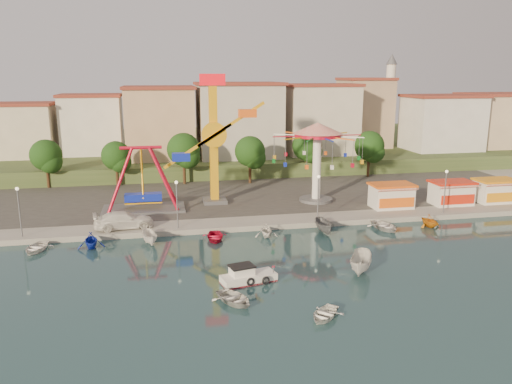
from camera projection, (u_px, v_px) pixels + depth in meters
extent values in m
plane|color=#15323A|center=(276.00, 272.00, 43.95)|extent=(200.00, 200.00, 0.00)
cube|color=#9E998E|center=(207.00, 158.00, 103.10)|extent=(200.00, 100.00, 0.60)
cube|color=#4C4944|center=(228.00, 190.00, 72.47)|extent=(90.00, 28.00, 0.01)
cube|color=#384C26|center=(204.00, 148.00, 107.60)|extent=(200.00, 60.00, 3.00)
cube|color=#59595E|center=(144.00, 209.00, 61.94)|extent=(10.00, 5.00, 0.30)
cube|color=#1528BA|center=(143.00, 197.00, 61.61)|extent=(4.50, 1.40, 1.00)
cylinder|color=red|center=(141.00, 148.00, 60.19)|extent=(5.00, 0.40, 0.40)
cube|color=#59595E|center=(215.00, 201.00, 65.53)|extent=(3.00, 3.00, 0.50)
cube|color=#FFB015|center=(214.00, 146.00, 63.87)|extent=(1.00, 1.00, 15.00)
cube|color=red|center=(212.00, 80.00, 61.97)|extent=(3.20, 0.50, 1.40)
cylinder|color=#FFB015|center=(214.00, 135.00, 62.76)|extent=(3.20, 0.50, 3.20)
cube|color=#FFB015|center=(231.00, 124.00, 62.67)|extent=(8.67, 0.35, 5.59)
cube|color=#EE5915|center=(247.00, 113.00, 62.76)|extent=(2.20, 1.20, 1.00)
cylinder|color=#59595E|center=(316.00, 200.00, 66.30)|extent=(4.40, 4.40, 0.40)
cylinder|color=white|center=(317.00, 168.00, 65.32)|extent=(1.10, 1.10, 9.00)
cylinder|color=red|center=(318.00, 135.00, 64.33)|extent=(6.00, 6.00, 0.50)
cone|color=red|center=(318.00, 128.00, 64.13)|extent=(6.40, 6.40, 1.40)
cube|color=white|center=(391.00, 197.00, 62.79)|extent=(5.00, 3.00, 2.80)
cube|color=orange|center=(392.00, 185.00, 62.44)|extent=(5.40, 3.40, 0.25)
cube|color=red|center=(398.00, 190.00, 60.90)|extent=(5.00, 0.77, 0.43)
cube|color=white|center=(451.00, 194.00, 64.36)|extent=(5.00, 3.00, 2.80)
cube|color=red|center=(452.00, 182.00, 64.00)|extent=(5.40, 3.40, 0.25)
cube|color=red|center=(460.00, 188.00, 62.46)|extent=(5.00, 0.77, 0.43)
cube|color=white|center=(495.00, 192.00, 65.56)|extent=(5.00, 3.00, 2.80)
cube|color=orange|center=(497.00, 180.00, 65.21)|extent=(5.40, 3.40, 0.25)
cube|color=red|center=(505.00, 185.00, 63.66)|extent=(5.00, 0.77, 0.43)
cylinder|color=#59595E|center=(20.00, 213.00, 51.15)|extent=(0.14, 0.14, 5.00)
cylinder|color=#59595E|center=(177.00, 206.00, 54.16)|extent=(0.14, 0.14, 5.00)
cylinder|color=#59595E|center=(318.00, 199.00, 57.16)|extent=(0.14, 0.14, 5.00)
cylinder|color=#59595E|center=(445.00, 193.00, 60.17)|extent=(0.14, 0.14, 5.00)
cylinder|color=#382314|center=(48.00, 176.00, 73.83)|extent=(0.44, 0.44, 3.60)
sphere|color=black|center=(46.00, 155.00, 73.13)|extent=(4.60, 4.60, 4.60)
cylinder|color=#382314|center=(117.00, 175.00, 75.03)|extent=(0.44, 0.44, 3.40)
sphere|color=black|center=(116.00, 156.00, 74.37)|extent=(4.35, 4.35, 4.35)
cylinder|color=#382314|center=(184.00, 171.00, 76.44)|extent=(0.44, 0.44, 3.92)
sphere|color=black|center=(184.00, 149.00, 75.67)|extent=(5.02, 5.02, 5.02)
cylinder|color=#382314|center=(250.00, 171.00, 76.97)|extent=(0.44, 0.44, 3.66)
sphere|color=black|center=(250.00, 151.00, 76.25)|extent=(4.68, 4.68, 4.68)
cylinder|color=#382314|center=(307.00, 165.00, 81.69)|extent=(0.44, 0.44, 3.80)
sphere|color=black|center=(307.00, 146.00, 80.94)|extent=(4.86, 4.86, 4.86)
cylinder|color=#382314|center=(368.00, 165.00, 81.84)|extent=(0.44, 0.44, 3.77)
sphere|color=black|center=(369.00, 146.00, 81.10)|extent=(4.83, 4.83, 4.83)
cube|color=beige|center=(7.00, 126.00, 79.63)|extent=(9.26, 9.53, 11.87)
cube|color=silver|center=(90.00, 131.00, 87.35)|extent=(12.33, 9.01, 8.63)
cube|color=tan|center=(166.00, 122.00, 90.07)|extent=(11.95, 9.28, 11.23)
cube|color=beige|center=(244.00, 128.00, 89.88)|extent=(12.59, 10.50, 9.20)
cube|color=beige|center=(310.00, 125.00, 95.66)|extent=(10.75, 9.23, 9.24)
cube|color=tan|center=(379.00, 119.00, 96.14)|extent=(12.77, 10.96, 11.21)
cube|color=silver|center=(440.00, 116.00, 96.74)|extent=(8.23, 8.98, 12.36)
cube|color=beige|center=(478.00, 122.00, 104.09)|extent=(11.59, 10.93, 8.76)
cylinder|color=silver|center=(389.00, 105.00, 99.78)|extent=(1.80, 1.80, 16.00)
cylinder|color=#59595E|center=(391.00, 80.00, 98.64)|extent=(2.80, 2.80, 0.30)
cone|color=#59595E|center=(392.00, 59.00, 97.72)|extent=(2.20, 2.20, 2.00)
cube|color=white|center=(249.00, 279.00, 41.79)|extent=(4.91, 2.78, 0.83)
cube|color=red|center=(249.00, 281.00, 41.83)|extent=(4.91, 2.78, 0.15)
cube|color=white|center=(242.00, 271.00, 41.61)|extent=(2.12, 1.78, 0.83)
cube|color=black|center=(242.00, 266.00, 41.51)|extent=(2.35, 2.00, 0.11)
torus|color=black|center=(251.00, 282.00, 40.87)|extent=(0.73, 0.34, 0.70)
torus|color=black|center=(266.00, 280.00, 41.16)|extent=(0.73, 0.34, 0.70)
imported|color=silver|center=(234.00, 298.00, 37.95)|extent=(4.01, 4.40, 0.75)
imported|color=white|center=(324.00, 314.00, 35.56)|extent=(3.75, 3.80, 0.65)
imported|color=silver|center=(361.00, 263.00, 43.57)|extent=(3.81, 4.89, 1.79)
imported|color=white|center=(124.00, 220.00, 54.38)|extent=(6.64, 3.50, 1.84)
imported|color=white|center=(36.00, 248.00, 49.08)|extent=(3.34, 4.07, 0.74)
imported|color=#1328AC|center=(91.00, 240.00, 49.97)|extent=(3.03, 3.40, 1.62)
imported|color=white|center=(150.00, 238.00, 51.09)|extent=(1.99, 3.76, 1.38)
imported|color=red|center=(215.00, 237.00, 52.42)|extent=(2.89, 3.84, 0.75)
imported|color=white|center=(266.00, 230.00, 53.37)|extent=(2.61, 2.96, 1.47)
imported|color=#5D5D62|center=(325.00, 226.00, 54.60)|extent=(1.62, 4.04, 1.55)
imported|color=silver|center=(385.00, 226.00, 56.02)|extent=(3.63, 4.54, 0.84)
imported|color=orange|center=(430.00, 221.00, 56.97)|extent=(2.92, 3.21, 1.46)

